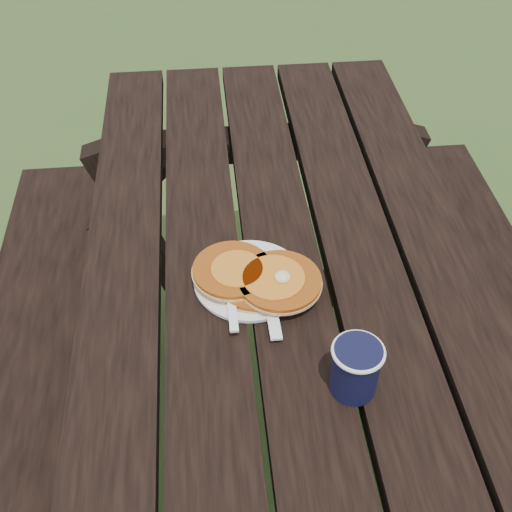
{
  "coord_description": "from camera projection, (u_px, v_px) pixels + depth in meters",
  "views": [
    {
      "loc": [
        -0.14,
        -0.72,
        1.6
      ],
      "look_at": [
        -0.06,
        0.1,
        0.8
      ],
      "focal_mm": 45.0,
      "sensor_mm": 36.0,
      "label": 1
    }
  ],
  "objects": [
    {
      "name": "fork",
      "position": [
        232.0,
        307.0,
        1.1
      ],
      "size": [
        0.03,
        0.16,
        0.01
      ],
      "primitive_type": null,
      "rotation": [
        0.0,
        0.0,
        0.01
      ],
      "color": "white",
      "rests_on": "plate"
    },
    {
      "name": "knife",
      "position": [
        270.0,
        299.0,
        1.12
      ],
      "size": [
        0.02,
        0.18,
        0.0
      ],
      "primitive_type": "cube",
      "rotation": [
        0.0,
        0.0,
        0.02
      ],
      "color": "white",
      "rests_on": "plate"
    },
    {
      "name": "picnic_table",
      "position": [
        286.0,
        432.0,
        1.38
      ],
      "size": [
        1.36,
        1.8,
        0.75
      ],
      "color": "black",
      "rests_on": "ground"
    },
    {
      "name": "pancake_stack",
      "position": [
        257.0,
        277.0,
        1.14
      ],
      "size": [
        0.23,
        0.18,
        0.04
      ],
      "rotation": [
        0.0,
        0.0,
        -0.14
      ],
      "color": "#A84F13",
      "rests_on": "plate"
    },
    {
      "name": "plate",
      "position": [
        249.0,
        280.0,
        1.16
      ],
      "size": [
        0.24,
        0.24,
        0.01
      ],
      "primitive_type": "cylinder",
      "rotation": [
        0.0,
        0.0,
        -0.25
      ],
      "color": "white",
      "rests_on": "picnic_table"
    },
    {
      "name": "coffee_cup",
      "position": [
        356.0,
        366.0,
        0.97
      ],
      "size": [
        0.08,
        0.08,
        0.09
      ],
      "rotation": [
        0.0,
        0.0,
        0.14
      ],
      "color": "black",
      "rests_on": "picnic_table"
    },
    {
      "name": "ground",
      "position": [
        282.0,
        508.0,
        1.63
      ],
      "size": [
        60.0,
        60.0,
        0.0
      ],
      "primitive_type": "plane",
      "color": "#354E21",
      "rests_on": "ground"
    }
  ]
}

